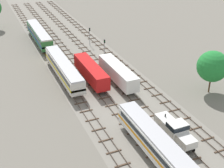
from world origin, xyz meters
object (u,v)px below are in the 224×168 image
Objects in this scene: freight_boxcar_left_midfar at (91,71)px; diesel_railcar_far_left_farther at (39,34)px; freight_boxcar_centre_left_mid at (118,72)px; signal_post_near at (90,34)px; shunter_loco_centre_left_near at (175,129)px; diesel_railcar_far_left_far at (64,68)px; signal_post_nearest at (104,46)px; passenger_coach_left_nearest at (163,151)px.

diesel_railcar_far_left_farther is (-4.82, 27.70, 0.15)m from freight_boxcar_left_midfar.
freight_boxcar_centre_left_mid is 5.55m from freight_boxcar_left_midfar.
freight_boxcar_left_midfar is at bearing -109.36° from signal_post_near.
diesel_railcar_far_left_farther is (-9.63, 30.45, 0.15)m from freight_boxcar_centre_left_mid.
shunter_loco_centre_left_near is at bearing -90.02° from freight_boxcar_centre_left_mid.
diesel_railcar_far_left_farther is at bearing 90.00° from diesel_railcar_far_left_far.
signal_post_near is (2.41, 44.12, 1.18)m from shunter_loco_centre_left_near.
signal_post_nearest is at bearing 79.50° from freight_boxcar_centre_left_mid.
freight_boxcar_left_midfar is 0.68× the size of diesel_railcar_far_left_farther.
signal_post_near reaches higher than passenger_coach_left_nearest.
passenger_coach_left_nearest is at bearing -90.01° from freight_boxcar_left_midfar.
signal_post_near reaches higher than shunter_loco_centre_left_near.
shunter_loco_centre_left_near is 0.41× the size of diesel_railcar_far_left_farther.
diesel_railcar_far_left_far reaches higher than shunter_loco_centre_left_near.
signal_post_nearest reaches higher than diesel_railcar_far_left_farther.
diesel_railcar_far_left_farther is at bearing 100.63° from shunter_loco_centre_left_near.
signal_post_near is at bearing 90.00° from signal_post_nearest.
freight_boxcar_centre_left_mid is at bearing -72.45° from diesel_railcar_far_left_farther.
freight_boxcar_centre_left_mid is 1.00× the size of freight_boxcar_left_midfar.
passenger_coach_left_nearest is 1.57× the size of freight_boxcar_left_midfar.
freight_boxcar_left_midfar is (-4.81, 23.59, 0.44)m from shunter_loco_centre_left_near.
freight_boxcar_left_midfar is 5.86m from diesel_railcar_far_left_far.
shunter_loco_centre_left_near is 44.20m from signal_post_near.
diesel_railcar_far_left_far and diesel_railcar_far_left_farther have the same top height.
diesel_railcar_far_left_farther is at bearing 107.55° from freight_boxcar_centre_left_mid.
freight_boxcar_left_midfar is 28.11m from diesel_railcar_far_left_farther.
freight_boxcar_centre_left_mid is at bearing -29.81° from freight_boxcar_left_midfar.
passenger_coach_left_nearest is at bearing -100.76° from signal_post_nearest.
shunter_loco_centre_left_near is 24.08m from freight_boxcar_left_midfar.
freight_boxcar_centre_left_mid is 0.68× the size of diesel_railcar_far_left_far.
signal_post_nearest reaches higher than shunter_loco_centre_left_near.
passenger_coach_left_nearest is 27.80m from freight_boxcar_left_midfar.
shunter_loco_centre_left_near is at bearing -79.37° from diesel_railcar_far_left_farther.
freight_boxcar_centre_left_mid is at bearing -32.30° from diesel_railcar_far_left_far.
shunter_loco_centre_left_near is 28.60m from diesel_railcar_far_left_far.
diesel_railcar_far_left_farther reaches higher than freight_boxcar_left_midfar.
shunter_loco_centre_left_near is at bearing -78.48° from freight_boxcar_left_midfar.
signal_post_nearest is (7.22, 37.99, 0.62)m from passenger_coach_left_nearest.
diesel_railcar_far_left_farther is at bearing 94.96° from passenger_coach_left_nearest.
freight_boxcar_centre_left_mid is at bearing -100.50° from signal_post_nearest.
passenger_coach_left_nearest is 1.07× the size of diesel_railcar_far_left_farther.
passenger_coach_left_nearest is 1.07× the size of diesel_railcar_far_left_far.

